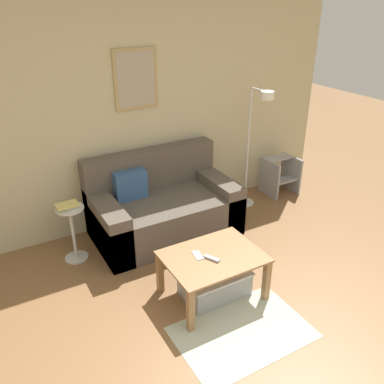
# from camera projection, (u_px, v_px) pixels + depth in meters

# --- Properties ---
(wall_back) EXTENTS (5.60, 0.09, 2.55)m
(wall_back) POSITION_uv_depth(u_px,v_px,m) (122.00, 118.00, 4.48)
(wall_back) COLOR #C6BC93
(wall_back) RESTS_ON ground_plane
(area_rug) EXTENTS (1.10, 0.73, 0.01)m
(area_rug) POSITION_uv_depth(u_px,v_px,m) (243.00, 332.00, 3.36)
(area_rug) COLOR #B2B79E
(area_rug) RESTS_ON ground_plane
(couch) EXTENTS (1.60, 0.92, 0.92)m
(couch) POSITION_uv_depth(u_px,v_px,m) (163.00, 208.00, 4.64)
(couch) COLOR brown
(couch) RESTS_ON ground_plane
(coffee_table) EXTENTS (0.86, 0.65, 0.43)m
(coffee_table) POSITION_uv_depth(u_px,v_px,m) (213.00, 263.00, 3.63)
(coffee_table) COLOR #997047
(coffee_table) RESTS_ON ground_plane
(storage_bin) EXTENTS (0.61, 0.41, 0.24)m
(storage_bin) POSITION_uv_depth(u_px,v_px,m) (215.00, 283.00, 3.74)
(storage_bin) COLOR #9EA3A8
(storage_bin) RESTS_ON ground_plane
(floor_lamp) EXTENTS (0.25, 0.49, 1.54)m
(floor_lamp) POSITION_uv_depth(u_px,v_px,m) (255.00, 140.00, 4.89)
(floor_lamp) COLOR silver
(floor_lamp) RESTS_ON ground_plane
(side_table) EXTENTS (0.28, 0.28, 0.60)m
(side_table) POSITION_uv_depth(u_px,v_px,m) (73.00, 229.00, 4.14)
(side_table) COLOR silver
(side_table) RESTS_ON ground_plane
(book_stack) EXTENTS (0.22, 0.17, 0.04)m
(book_stack) POSITION_uv_depth(u_px,v_px,m) (67.00, 206.00, 4.03)
(book_stack) COLOR silver
(book_stack) RESTS_ON side_table
(remote_control) EXTENTS (0.10, 0.15, 0.02)m
(remote_control) POSITION_uv_depth(u_px,v_px,m) (212.00, 258.00, 3.54)
(remote_control) COLOR #99999E
(remote_control) RESTS_ON coffee_table
(cell_phone) EXTENTS (0.08, 0.15, 0.01)m
(cell_phone) POSITION_uv_depth(u_px,v_px,m) (198.00, 255.00, 3.59)
(cell_phone) COLOR silver
(cell_phone) RESTS_ON coffee_table
(step_stool) EXTENTS (0.42, 0.40, 0.50)m
(step_stool) POSITION_uv_depth(u_px,v_px,m) (280.00, 174.00, 5.60)
(step_stool) COLOR #99999E
(step_stool) RESTS_ON ground_plane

